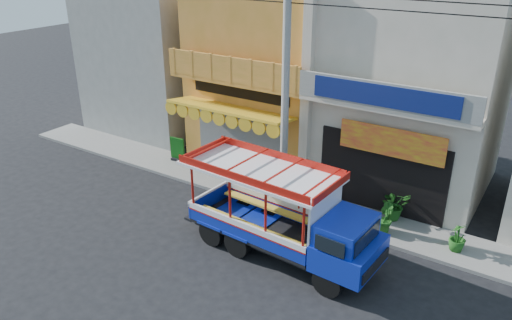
{
  "coord_description": "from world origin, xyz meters",
  "views": [
    {
      "loc": [
        6.91,
        -10.69,
        9.07
      ],
      "look_at": [
        -1.64,
        2.5,
        2.12
      ],
      "focal_mm": 35.0,
      "sensor_mm": 36.0,
      "label": 1
    }
  ],
  "objects_px": {
    "songthaew_truck": "(294,220)",
    "green_sign": "(178,151)",
    "potted_plant_b": "(385,218)",
    "potted_plant_c": "(458,237)",
    "utility_pole": "(290,75)",
    "potted_plant_a": "(395,205)"
  },
  "relations": [
    {
      "from": "songthaew_truck",
      "to": "green_sign",
      "type": "height_order",
      "value": "songthaew_truck"
    },
    {
      "from": "potted_plant_a",
      "to": "potted_plant_c",
      "type": "height_order",
      "value": "potted_plant_a"
    },
    {
      "from": "potted_plant_b",
      "to": "songthaew_truck",
      "type": "bearing_deg",
      "value": 122.15
    },
    {
      "from": "green_sign",
      "to": "potted_plant_b",
      "type": "height_order",
      "value": "potted_plant_b"
    },
    {
      "from": "potted_plant_b",
      "to": "potted_plant_a",
      "type": "bearing_deg",
      "value": -24.65
    },
    {
      "from": "green_sign",
      "to": "potted_plant_b",
      "type": "distance_m",
      "value": 9.72
    },
    {
      "from": "potted_plant_b",
      "to": "potted_plant_c",
      "type": "distance_m",
      "value": 2.3
    },
    {
      "from": "potted_plant_b",
      "to": "potted_plant_c",
      "type": "bearing_deg",
      "value": -110.44
    },
    {
      "from": "potted_plant_b",
      "to": "potted_plant_c",
      "type": "xyz_separation_m",
      "value": [
        2.29,
        0.19,
        -0.06
      ]
    },
    {
      "from": "green_sign",
      "to": "potted_plant_c",
      "type": "relative_size",
      "value": 1.12
    },
    {
      "from": "utility_pole",
      "to": "songthaew_truck",
      "type": "bearing_deg",
      "value": -56.66
    },
    {
      "from": "green_sign",
      "to": "potted_plant_a",
      "type": "bearing_deg",
      "value": 1.64
    },
    {
      "from": "songthaew_truck",
      "to": "green_sign",
      "type": "distance_m",
      "value": 8.68
    },
    {
      "from": "songthaew_truck",
      "to": "green_sign",
      "type": "xyz_separation_m",
      "value": [
        -7.83,
        3.66,
        -0.87
      ]
    },
    {
      "from": "potted_plant_a",
      "to": "potted_plant_b",
      "type": "bearing_deg",
      "value": -126.38
    },
    {
      "from": "utility_pole",
      "to": "potted_plant_a",
      "type": "height_order",
      "value": "utility_pole"
    },
    {
      "from": "potted_plant_c",
      "to": "potted_plant_b",
      "type": "bearing_deg",
      "value": -68.64
    },
    {
      "from": "green_sign",
      "to": "songthaew_truck",
      "type": "bearing_deg",
      "value": -25.06
    },
    {
      "from": "green_sign",
      "to": "potted_plant_a",
      "type": "relative_size",
      "value": 0.98
    },
    {
      "from": "songthaew_truck",
      "to": "green_sign",
      "type": "relative_size",
      "value": 6.11
    },
    {
      "from": "utility_pole",
      "to": "potted_plant_a",
      "type": "distance_m",
      "value": 5.79
    },
    {
      "from": "potted_plant_c",
      "to": "green_sign",
      "type": "bearing_deg",
      "value": -76.12
    }
  ]
}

